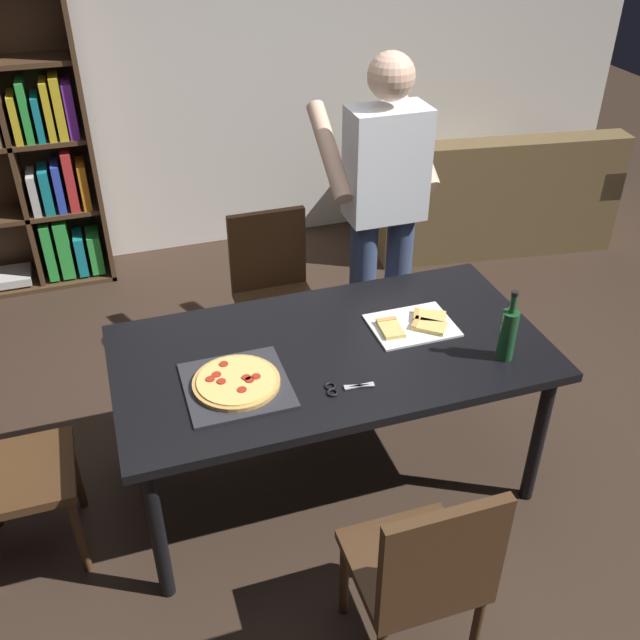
# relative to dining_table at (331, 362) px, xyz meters

# --- Properties ---
(ground_plane) EXTENTS (12.00, 12.00, 0.00)m
(ground_plane) POSITION_rel_dining_table_xyz_m (0.00, 0.00, -0.68)
(ground_plane) COLOR #38281E
(back_wall) EXTENTS (6.40, 0.10, 2.80)m
(back_wall) POSITION_rel_dining_table_xyz_m (0.00, 2.60, 0.72)
(back_wall) COLOR silver
(back_wall) RESTS_ON ground_plane
(dining_table) EXTENTS (1.80, 0.95, 0.75)m
(dining_table) POSITION_rel_dining_table_xyz_m (0.00, 0.00, 0.00)
(dining_table) COLOR black
(dining_table) RESTS_ON ground_plane
(chair_near_camera) EXTENTS (0.42, 0.42, 0.90)m
(chair_near_camera) POSITION_rel_dining_table_xyz_m (-0.00, -0.96, -0.17)
(chair_near_camera) COLOR #472D19
(chair_near_camera) RESTS_ON ground_plane
(chair_far_side) EXTENTS (0.42, 0.42, 0.90)m
(chair_far_side) POSITION_rel_dining_table_xyz_m (0.00, 0.96, -0.17)
(chair_far_side) COLOR #472D19
(chair_far_side) RESTS_ON ground_plane
(couch) EXTENTS (1.80, 1.08, 0.85)m
(couch) POSITION_rel_dining_table_xyz_m (1.89, 1.99, -0.38)
(couch) COLOR brown
(couch) RESTS_ON ground_plane
(person_serving_pizza) EXTENTS (0.55, 0.54, 1.75)m
(person_serving_pizza) POSITION_rel_dining_table_xyz_m (0.52, 0.74, 0.32)
(person_serving_pizza) COLOR #38476B
(person_serving_pizza) RESTS_ON ground_plane
(pepperoni_pizza_on_tray) EXTENTS (0.40, 0.40, 0.04)m
(pepperoni_pizza_on_tray) POSITION_rel_dining_table_xyz_m (-0.43, -0.12, 0.08)
(pepperoni_pizza_on_tray) COLOR #2D2D33
(pepperoni_pizza_on_tray) RESTS_ON dining_table
(pizza_slices_on_towel) EXTENTS (0.36, 0.28, 0.03)m
(pizza_slices_on_towel) POSITION_rel_dining_table_xyz_m (0.39, 0.05, 0.08)
(pizza_slices_on_towel) COLOR white
(pizza_slices_on_towel) RESTS_ON dining_table
(wine_bottle) EXTENTS (0.07, 0.07, 0.32)m
(wine_bottle) POSITION_rel_dining_table_xyz_m (0.66, -0.28, 0.19)
(wine_bottle) COLOR #194723
(wine_bottle) RESTS_ON dining_table
(kitchen_scissors) EXTENTS (0.20, 0.09, 0.01)m
(kitchen_scissors) POSITION_rel_dining_table_xyz_m (-0.05, -0.26, 0.07)
(kitchen_scissors) COLOR silver
(kitchen_scissors) RESTS_ON dining_table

